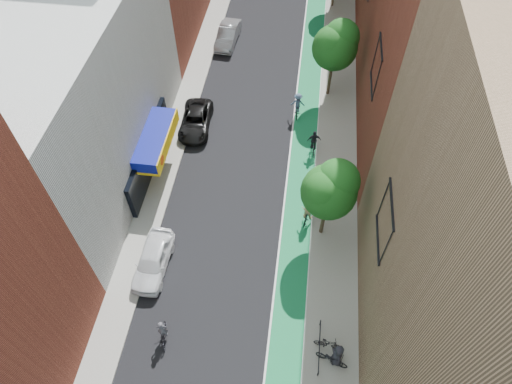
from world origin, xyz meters
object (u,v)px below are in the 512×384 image
(cyclist_lane_mid, at_px, (314,144))
(cyclist_lane_far, at_px, (297,106))
(parked_car_black, at_px, (196,121))
(parked_car_silver, at_px, (228,35))
(parked_car_white, at_px, (153,260))
(cyclist_lead, at_px, (163,333))
(pedestrian, at_px, (338,355))
(cyclist_lane_near, at_px, (307,212))

(cyclist_lane_mid, relative_size, cyclist_lane_far, 0.97)
(parked_car_black, bearing_deg, parked_car_silver, 83.84)
(parked_car_white, relative_size, cyclist_lead, 2.33)
(parked_car_black, relative_size, pedestrian, 2.57)
(cyclist_lane_near, xyz_separation_m, cyclist_lane_mid, (0.12, 6.31, -0.10))
(cyclist_lead, xyz_separation_m, pedestrian, (9.57, -0.10, 0.45))
(parked_car_silver, relative_size, cyclist_lane_near, 2.33)
(cyclist_lane_mid, height_order, pedestrian, cyclist_lane_mid)
(parked_car_black, bearing_deg, cyclist_lane_near, -43.58)
(parked_car_black, height_order, parked_car_silver, parked_car_silver)
(parked_car_white, bearing_deg, cyclist_lane_far, 63.93)
(cyclist_lead, height_order, cyclist_lane_far, cyclist_lane_far)
(parked_car_silver, relative_size, cyclist_lane_mid, 2.33)
(parked_car_black, distance_m, cyclist_lane_far, 8.17)
(parked_car_white, bearing_deg, pedestrian, -20.06)
(parked_car_black, height_order, cyclist_lane_near, cyclist_lane_near)
(parked_car_black, distance_m, cyclist_lane_near, 12.06)
(parked_car_silver, distance_m, cyclist_lead, 28.61)
(parked_car_black, distance_m, parked_car_silver, 11.67)
(cyclist_lead, bearing_deg, cyclist_lane_far, -119.96)
(parked_car_white, relative_size, cyclist_lane_mid, 2.21)
(parked_car_silver, xyz_separation_m, cyclist_lead, (1.15, -28.59, -0.14))
(pedestrian, bearing_deg, cyclist_lead, -104.06)
(cyclist_lane_mid, bearing_deg, pedestrian, 87.40)
(parked_car_white, xyz_separation_m, parked_car_silver, (0.61, 24.23, 0.01))
(cyclist_lane_far, bearing_deg, cyclist_lane_near, 96.48)
(cyclist_lane_mid, bearing_deg, cyclist_lead, 53.92)
(parked_car_white, height_order, pedestrian, pedestrian)
(parked_car_silver, relative_size, pedestrian, 2.52)
(parked_car_silver, height_order, cyclist_lane_near, cyclist_lane_near)
(parked_car_silver, distance_m, cyclist_lane_mid, 15.77)
(parked_car_white, distance_m, parked_car_silver, 24.24)
(parked_car_black, height_order, pedestrian, pedestrian)
(cyclist_lead, height_order, cyclist_lane_near, cyclist_lane_near)
(parked_car_black, bearing_deg, cyclist_lead, -87.26)
(cyclist_lead, relative_size, cyclist_lane_far, 0.92)
(cyclist_lead, xyz_separation_m, cyclist_lane_mid, (7.55, 15.43, 0.17))
(cyclist_lane_mid, distance_m, cyclist_lane_far, 4.20)
(parked_car_silver, bearing_deg, cyclist_lane_near, -62.69)
(parked_car_black, height_order, cyclist_lane_far, cyclist_lane_far)
(parked_car_white, relative_size, cyclist_lane_far, 2.14)
(parked_car_black, relative_size, parked_car_silver, 1.02)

